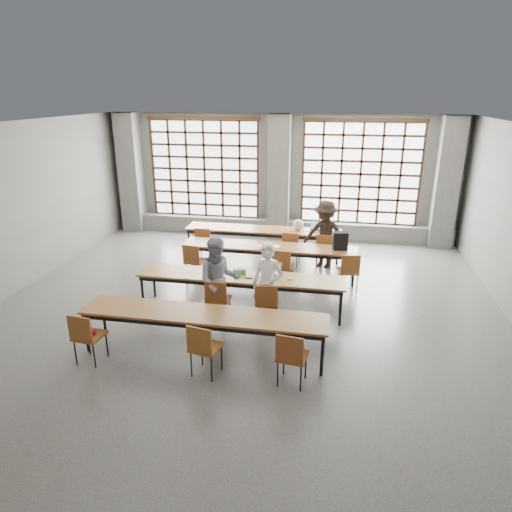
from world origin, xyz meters
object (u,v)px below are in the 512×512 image
(laptop_front, at_px, (271,273))
(mouse, at_px, (290,279))
(desk_row_c, at_px, (241,279))
(student_female, at_px, (219,280))
(chair_back_right, at_px, (324,247))
(chair_front_right, at_px, (267,301))
(desk_row_a, at_px, (263,231))
(chair_near_right, at_px, (291,354))
(plastic_bag, at_px, (298,225))
(red_pouch, at_px, (89,333))
(student_male, at_px, (267,285))
(desk_row_b, at_px, (269,248))
(chair_near_mid, at_px, (203,345))
(chair_back_left, at_px, (204,240))
(green_box, at_px, (239,272))
(chair_mid_left, at_px, (194,258))
(chair_mid_centre, at_px, (282,264))
(chair_back_mid, at_px, (291,245))
(phone, at_px, (249,278))
(laptop_back, at_px, (317,228))
(chair_near_left, at_px, (86,333))
(desk_row_d, at_px, (203,317))
(chair_front_left, at_px, (217,297))
(chair_mid_right, at_px, (349,269))
(student_back, at_px, (325,234))
(backpack, at_px, (340,241))

(laptop_front, distance_m, mouse, 0.41)
(desk_row_c, relative_size, student_female, 2.46)
(chair_back_right, bearing_deg, chair_front_right, -105.35)
(desk_row_a, distance_m, student_female, 3.71)
(chair_near_right, relative_size, student_female, 0.54)
(plastic_bag, bearing_deg, red_pouch, -116.69)
(chair_back_right, relative_size, student_male, 0.56)
(desk_row_b, distance_m, chair_front_right, 2.54)
(mouse, bearing_deg, chair_near_right, -82.80)
(chair_near_mid, xyz_separation_m, chair_near_right, (1.30, -0.00, 0.00))
(chair_back_right, xyz_separation_m, chair_near_mid, (-1.56, -4.85, 0.00))
(desk_row_c, height_order, red_pouch, desk_row_c)
(chair_back_left, relative_size, green_box, 3.52)
(chair_mid_left, bearing_deg, plastic_bag, 42.96)
(chair_back_left, bearing_deg, chair_near_right, -60.47)
(mouse, relative_size, green_box, 0.39)
(chair_mid_centre, xyz_separation_m, red_pouch, (-2.60, -3.45, -0.04))
(chair_mid_left, height_order, mouse, chair_mid_left)
(chair_back_mid, distance_m, phone, 2.73)
(desk_row_a, distance_m, phone, 3.32)
(desk_row_a, bearing_deg, chair_mid_centre, -68.71)
(chair_back_right, bearing_deg, desk_row_c, -120.03)
(student_female, distance_m, laptop_back, 4.11)
(chair_near_left, distance_m, student_male, 3.13)
(phone, bearing_deg, plastic_bag, 79.73)
(desk_row_b, relative_size, chair_near_mid, 4.55)
(student_male, bearing_deg, desk_row_d, -114.68)
(chair_near_left, bearing_deg, green_box, 50.98)
(chair_front_left, height_order, plastic_bag, plastic_bag)
(laptop_back, relative_size, red_pouch, 2.02)
(desk_row_d, distance_m, phone, 1.61)
(desk_row_a, height_order, chair_back_mid, chair_back_mid)
(plastic_bag, bearing_deg, green_box, -104.78)
(desk_row_d, bearing_deg, chair_front_left, 92.48)
(chair_mid_right, height_order, chair_near_mid, same)
(chair_front_left, height_order, green_box, chair_front_left)
(chair_mid_left, height_order, laptop_back, laptop_back)
(student_female, height_order, student_back, student_back)
(chair_near_mid, distance_m, plastic_bag, 5.61)
(desk_row_a, bearing_deg, red_pouch, -108.82)
(chair_mid_left, relative_size, laptop_back, 2.17)
(student_female, distance_m, green_box, 0.63)
(desk_row_b, relative_size, chair_near_left, 4.55)
(chair_mid_centre, distance_m, laptop_back, 2.16)
(plastic_bag, relative_size, red_pouch, 1.43)
(chair_back_mid, height_order, plastic_bag, plastic_bag)
(student_male, bearing_deg, desk_row_b, 110.21)
(desk_row_b, distance_m, student_female, 2.45)
(chair_mid_left, distance_m, chair_mid_centre, 2.01)
(chair_near_mid, height_order, backpack, backpack)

